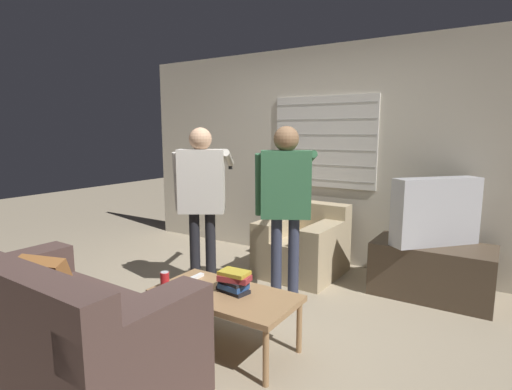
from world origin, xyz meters
The scene contains 12 objects.
ground_plane centered at (0.00, 0.00, 0.00)m, with size 16.00×16.00×0.00m, color gray.
wall_back centered at (0.00, 2.03, 1.28)m, with size 5.20×0.08×2.55m.
couch_blue centered at (-0.32, -1.14, 0.33)m, with size 1.68×0.88×0.85m.
armchair_beige centered at (0.08, 1.46, 0.31)m, with size 0.83×0.88×0.76m.
coffee_table centered at (0.29, -0.27, 0.38)m, with size 1.05×0.54×0.42m.
tv_stand centered at (1.40, 1.54, 0.26)m, with size 1.07×0.59×0.51m.
tv centered at (1.39, 1.54, 0.83)m, with size 0.72×0.76×0.63m.
person_left_standing centered at (-0.52, 0.45, 1.02)m, with size 0.53×0.83×1.60m.
person_right_standing centered at (0.27, 0.67, 1.03)m, with size 0.54×0.83×1.61m.
book_stack centered at (0.34, -0.23, 0.50)m, with size 0.27×0.18×0.16m.
soda_can centered at (-0.13, -0.44, 0.48)m, with size 0.07×0.07×0.13m.
spare_remote centered at (-0.07, -0.16, 0.43)m, with size 0.04×0.13×0.02m.
Camera 1 is at (1.94, -2.44, 1.57)m, focal length 28.00 mm.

